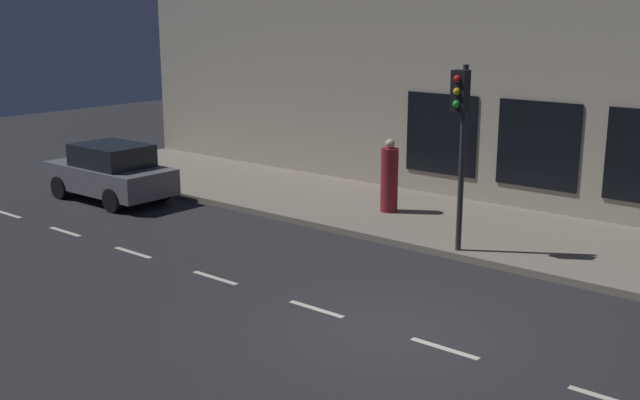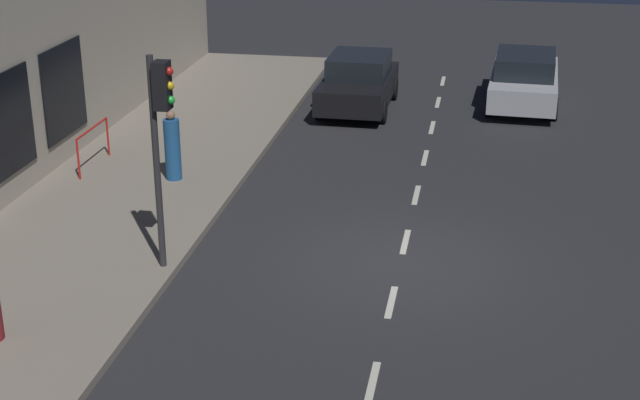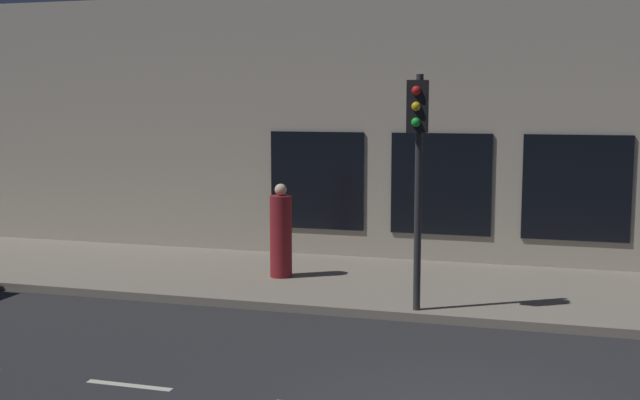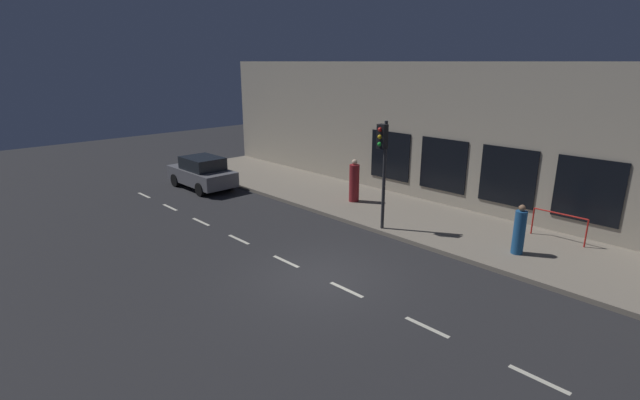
{
  "view_description": "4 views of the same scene",
  "coord_description": "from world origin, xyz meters",
  "views": [
    {
      "loc": [
        -9.91,
        -6.63,
        5.12
      ],
      "look_at": [
        0.98,
        2.32,
        1.69
      ],
      "focal_mm": 43.65,
      "sensor_mm": 36.0,
      "label": 1
    },
    {
      "loc": [
        -1.35,
        16.05,
        7.61
      ],
      "look_at": [
        1.47,
        0.4,
        1.33
      ],
      "focal_mm": 52.79,
      "sensor_mm": 36.0,
      "label": 2
    },
    {
      "loc": [
        -8.95,
        -0.99,
        3.65
      ],
      "look_at": [
        3.34,
        2.61,
        2.07
      ],
      "focal_mm": 45.45,
      "sensor_mm": 36.0,
      "label": 3
    },
    {
      "loc": [
        -8.49,
        -8.8,
        6.03
      ],
      "look_at": [
        1.79,
        1.92,
        1.58
      ],
      "focal_mm": 26.01,
      "sensor_mm": 36.0,
      "label": 4
    }
  ],
  "objects": [
    {
      "name": "red_railing",
      "position": [
        7.64,
        -3.72,
        0.85
      ],
      "size": [
        0.05,
        1.79,
        0.97
      ],
      "color": "red",
      "rests_on": "sidewalk"
    },
    {
      "name": "building_facade",
      "position": [
        8.8,
        -0.0,
        3.01
      ],
      "size": [
        0.65,
        32.0,
        6.03
      ],
      "color": "#B2A893",
      "rests_on": "ground"
    },
    {
      "name": "traffic_light",
      "position": [
        4.13,
        1.19,
        2.95
      ],
      "size": [
        0.47,
        0.32,
        3.92
      ],
      "color": "#2D2D30",
      "rests_on": "sidewalk"
    },
    {
      "name": "pedestrian_1",
      "position": [
        5.53,
        -3.26,
        0.89
      ],
      "size": [
        0.45,
        0.45,
        1.62
      ],
      "rotation": [
        0.0,
        0.0,
        5.99
      ],
      "color": "#1E5189",
      "rests_on": "sidewalk"
    },
    {
      "name": "lane_centre_line",
      "position": [
        0.0,
        -1.0,
        0.0
      ],
      "size": [
        0.12,
        27.2,
        0.01
      ],
      "color": "beige",
      "rests_on": "ground"
    },
    {
      "name": "sidewalk",
      "position": [
        6.25,
        0.0,
        0.07
      ],
      "size": [
        4.5,
        32.0,
        0.15
      ],
      "color": "gray",
      "rests_on": "ground"
    },
    {
      "name": "parked_car_1",
      "position": [
        2.67,
        11.22,
        0.79
      ],
      "size": [
        1.84,
        3.89,
        1.58
      ],
      "rotation": [
        0.0,
        0.0,
        0.0
      ],
      "color": "slate",
      "rests_on": "ground"
    },
    {
      "name": "pedestrian_0",
      "position": [
        6.05,
        4.22,
        1.0
      ],
      "size": [
        0.61,
        0.61,
        1.87
      ],
      "rotation": [
        0.0,
        0.0,
        5.31
      ],
      "color": "maroon",
      "rests_on": "sidewalk"
    },
    {
      "name": "ground_plane",
      "position": [
        0.0,
        0.0,
        0.0
      ],
      "size": [
        60.0,
        60.0,
        0.0
      ],
      "primitive_type": "plane",
      "color": "#28282B"
    }
  ]
}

